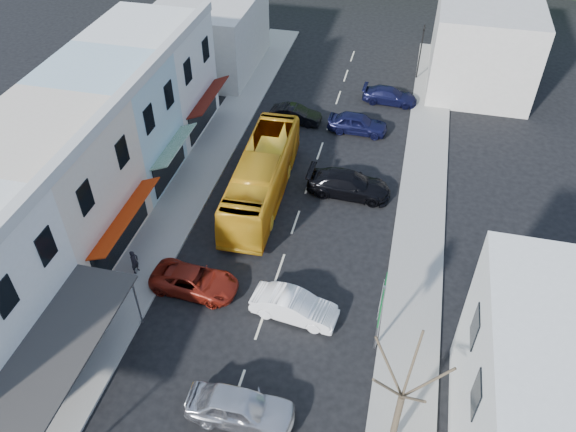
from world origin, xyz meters
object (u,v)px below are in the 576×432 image
object	(u,v)px
bus	(262,177)
pedestrian_left	(134,261)
traffic_signal	(420,53)
direction_sign	(379,319)
car_silver	(241,409)
car_white	(294,307)
street_tree	(402,396)
car_red	(195,281)

from	to	relation	value
bus	pedestrian_left	world-z (taller)	bus
traffic_signal	pedestrian_left	bearing A→B (deg)	60.52
direction_sign	bus	bearing A→B (deg)	131.88
car_silver	car_white	size ratio (longest dim) A/B	1.00
bus	street_tree	xyz separation A→B (m)	(9.79, -14.99, 2.16)
direction_sign	traffic_signal	xyz separation A→B (m)	(0.19, 28.97, 0.19)
street_tree	traffic_signal	bearing A→B (deg)	91.79
pedestrian_left	car_white	bearing A→B (deg)	-83.80
car_silver	direction_sign	distance (m)	7.51
pedestrian_left	car_red	bearing A→B (deg)	-84.10
car_silver	street_tree	size ratio (longest dim) A/B	0.59
bus	car_red	world-z (taller)	bus
car_white	street_tree	world-z (taller)	street_tree
car_white	car_red	distance (m)	5.64
car_silver	direction_sign	size ratio (longest dim) A/B	0.98
car_white	street_tree	xyz separation A→B (m)	(5.56, -5.80, 3.01)
car_white	traffic_signal	size ratio (longest dim) A/B	0.90
car_silver	traffic_signal	bearing A→B (deg)	-10.14
car_white	street_tree	size ratio (longest dim) A/B	0.59
street_tree	car_red	bearing A→B (deg)	150.47
car_silver	direction_sign	bearing A→B (deg)	-47.20
car_white	car_red	bearing A→B (deg)	91.31
car_silver	street_tree	xyz separation A→B (m)	(6.56, 0.31, 3.01)
car_silver	car_red	world-z (taller)	same
car_silver	street_tree	distance (m)	7.22
bus	car_red	size ratio (longest dim) A/B	2.52
direction_sign	car_white	bearing A→B (deg)	168.62
car_red	street_tree	size ratio (longest dim) A/B	0.62
pedestrian_left	street_tree	xyz separation A→B (m)	(14.80, -6.70, 2.71)
pedestrian_left	street_tree	size ratio (longest dim) A/B	0.23
car_silver	pedestrian_left	distance (m)	10.82
direction_sign	street_tree	xyz separation A→B (m)	(1.25, -4.78, 1.47)
street_tree	car_white	bearing A→B (deg)	133.76
pedestrian_left	direction_sign	xyz separation A→B (m)	(13.55, -1.92, 1.24)
street_tree	traffic_signal	world-z (taller)	street_tree
bus	direction_sign	size ratio (longest dim) A/B	2.59
bus	car_red	distance (m)	8.82
pedestrian_left	traffic_signal	world-z (taller)	traffic_signal
car_white	traffic_signal	distance (m)	28.36
bus	pedestrian_left	bearing A→B (deg)	-123.01
car_silver	car_red	distance (m)	8.08
car_white	pedestrian_left	size ratio (longest dim) A/B	2.59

